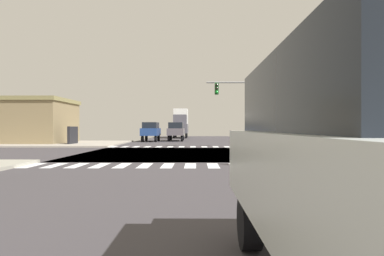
% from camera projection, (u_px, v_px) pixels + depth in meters
% --- Properties ---
extents(ground, '(90.00, 90.00, 0.05)m').
position_uv_depth(ground, '(188.00, 153.00, 21.86)').
color(ground, '#3C393D').
extents(sidewalk_corner_ne, '(12.00, 12.00, 0.14)m').
position_uv_depth(sidewalk_corner_ne, '(318.00, 144.00, 33.72)').
color(sidewalk_corner_ne, '#A09B91').
rests_on(sidewalk_corner_ne, ground).
extents(sidewalk_corner_nw, '(12.00, 12.00, 0.14)m').
position_uv_depth(sidewalk_corner_nw, '(64.00, 143.00, 34.00)').
color(sidewalk_corner_nw, '#A69D91').
rests_on(sidewalk_corner_nw, ground).
extents(crosswalk_near, '(13.50, 2.00, 0.01)m').
position_uv_depth(crosswalk_near, '(179.00, 166.00, 14.56)').
color(crosswalk_near, silver).
rests_on(crosswalk_near, ground).
extents(crosswalk_far, '(13.50, 2.00, 0.01)m').
position_uv_depth(crosswalk_far, '(187.00, 147.00, 29.16)').
color(crosswalk_far, silver).
rests_on(crosswalk_far, ground).
extents(traffic_signal_mast, '(7.46, 0.55, 6.02)m').
position_uv_depth(traffic_signal_mast, '(257.00, 95.00, 28.74)').
color(traffic_signal_mast, gray).
rests_on(traffic_signal_mast, ground).
extents(street_lamp, '(1.78, 0.32, 7.33)m').
position_uv_depth(street_lamp, '(258.00, 105.00, 39.56)').
color(street_lamp, gray).
rests_on(street_lamp, ground).
extents(bank_building, '(13.56, 7.40, 4.69)m').
position_uv_depth(bank_building, '(12.00, 121.00, 34.66)').
color(bank_building, '#847250').
rests_on(bank_building, ground).
extents(suv_farside_1, '(1.96, 4.60, 2.34)m').
position_uv_depth(suv_farside_1, '(151.00, 130.00, 40.56)').
color(suv_farside_1, black).
rests_on(suv_farside_1, ground).
extents(pickup_crossing_1, '(2.00, 5.10, 2.35)m').
position_uv_depth(pickup_crossing_1, '(176.00, 131.00, 42.15)').
color(pickup_crossing_1, black).
rests_on(pickup_crossing_1, ground).
extents(box_truck_trailing_1, '(2.40, 7.20, 4.85)m').
position_uv_depth(box_truck_trailing_1, '(181.00, 123.00, 55.35)').
color(box_truck_trailing_1, black).
rests_on(box_truck_trailing_1, ground).
extents(suv_middle_2, '(1.96, 4.60, 2.34)m').
position_uv_depth(suv_middle_2, '(366.00, 158.00, 2.96)').
color(suv_middle_2, black).
rests_on(suv_middle_2, ground).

